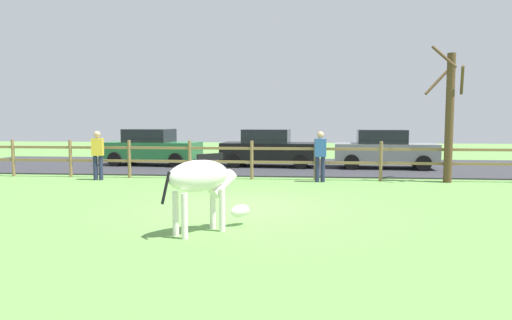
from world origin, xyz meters
name	(u,v)px	position (x,y,z in m)	size (l,w,h in m)	color
ground_plane	(243,207)	(0.00, 0.00, 0.00)	(60.00, 60.00, 0.00)	#5B8C42
parking_asphalt	(270,166)	(0.00, 9.30, 0.03)	(28.00, 7.40, 0.05)	#2D2D33
paddock_fence	(252,157)	(-0.33, 5.00, 0.75)	(21.45, 0.11, 1.31)	olive
bare_tree	(449,114)	(6.01, 4.86, 2.19)	(1.19, 1.37, 4.35)	#513A23
zebra	(203,181)	(-0.40, -2.48, 0.93)	(1.46, 1.55, 1.41)	white
crow_on_grass	(217,191)	(-0.86, 1.46, 0.13)	(0.21, 0.10, 0.20)	black
parked_car_grey	(384,149)	(4.66, 8.67, 0.84)	(4.10, 2.10, 1.56)	slate
parked_car_green	(152,147)	(-5.11, 9.03, 0.84)	(4.13, 2.16, 1.56)	#236B38
parked_car_black	(269,148)	(-0.02, 8.93, 0.84)	(4.10, 2.09, 1.56)	black
visitor_left_of_tree	(98,153)	(-5.43, 4.32, 0.91)	(0.39, 0.26, 1.64)	#232847
visitor_right_of_tree	(320,154)	(1.94, 4.53, 0.91)	(0.38, 0.25, 1.64)	#232847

